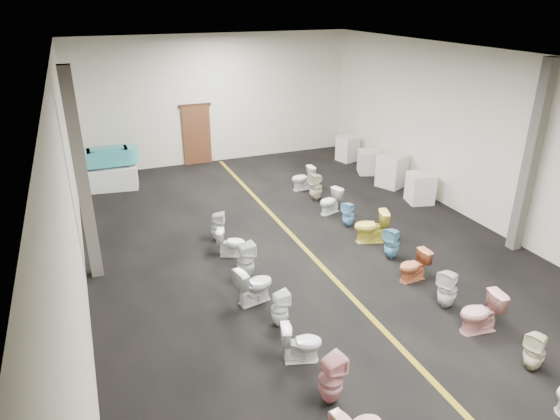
{
  "coord_description": "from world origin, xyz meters",
  "views": [
    {
      "loc": [
        -4.62,
        -9.39,
        5.7
      ],
      "look_at": [
        -0.39,
        1.0,
        0.84
      ],
      "focal_mm": 32.0,
      "sensor_mm": 36.0,
      "label": 1
    }
  ],
  "objects_px": {
    "toilet_left_6": "(254,285)",
    "toilet_right_5": "(414,266)",
    "toilet_right_3": "(481,313)",
    "toilet_left_4": "(301,343)",
    "toilet_right_7": "(371,227)",
    "toilet_right_8": "(348,214)",
    "display_table": "(111,178)",
    "appliance_crate_a": "(420,188)",
    "appliance_crate_d": "(347,149)",
    "toilet_left_7": "(246,260)",
    "appliance_crate_c": "(369,162)",
    "toilet_left_5": "(280,309)",
    "bathtub": "(108,156)",
    "toilet_right_10": "(316,187)",
    "toilet_right_4": "(447,289)",
    "toilet_left_9": "(218,226)",
    "toilet_left_8": "(231,243)",
    "toilet_right_11": "(303,178)",
    "appliance_crate_b": "(392,171)",
    "toilet_left_3": "(331,379)",
    "toilet_right_2": "(535,351)",
    "toilet_right_9": "(330,201)",
    "toilet_right_6": "(392,243)"
  },
  "relations": [
    {
      "from": "appliance_crate_a",
      "to": "toilet_right_11",
      "type": "height_order",
      "value": "appliance_crate_a"
    },
    {
      "from": "toilet_right_2",
      "to": "toilet_right_8",
      "type": "height_order",
      "value": "toilet_right_2"
    },
    {
      "from": "toilet_left_6",
      "to": "toilet_right_5",
      "type": "relative_size",
      "value": 1.14
    },
    {
      "from": "toilet_right_10",
      "to": "toilet_left_4",
      "type": "bearing_deg",
      "value": -36.07
    },
    {
      "from": "display_table",
      "to": "toilet_left_3",
      "type": "xyz_separation_m",
      "value": [
        2.25,
        -10.7,
        0.06
      ]
    },
    {
      "from": "toilet_left_8",
      "to": "display_table",
      "type": "bearing_deg",
      "value": 44.87
    },
    {
      "from": "toilet_right_5",
      "to": "toilet_right_7",
      "type": "relative_size",
      "value": 0.83
    },
    {
      "from": "toilet_left_8",
      "to": "toilet_left_9",
      "type": "bearing_deg",
      "value": 28.65
    },
    {
      "from": "toilet_left_9",
      "to": "toilet_right_5",
      "type": "bearing_deg",
      "value": -112.19
    },
    {
      "from": "appliance_crate_c",
      "to": "toilet_left_4",
      "type": "height_order",
      "value": "appliance_crate_c"
    },
    {
      "from": "display_table",
      "to": "bathtub",
      "type": "xyz_separation_m",
      "value": [
        -0.0,
        0.0,
        0.71
      ]
    },
    {
      "from": "appliance_crate_b",
      "to": "toilet_left_3",
      "type": "distance_m",
      "value": 9.72
    },
    {
      "from": "bathtub",
      "to": "appliance_crate_b",
      "type": "height_order",
      "value": "bathtub"
    },
    {
      "from": "toilet_left_9",
      "to": "toilet_right_7",
      "type": "relative_size",
      "value": 0.91
    },
    {
      "from": "toilet_left_9",
      "to": "toilet_right_10",
      "type": "relative_size",
      "value": 0.89
    },
    {
      "from": "toilet_left_3",
      "to": "toilet_right_8",
      "type": "height_order",
      "value": "toilet_left_3"
    },
    {
      "from": "toilet_left_4",
      "to": "toilet_left_7",
      "type": "height_order",
      "value": "toilet_left_7"
    },
    {
      "from": "toilet_left_7",
      "to": "toilet_right_6",
      "type": "distance_m",
      "value": 3.45
    },
    {
      "from": "toilet_right_5",
      "to": "toilet_right_9",
      "type": "xyz_separation_m",
      "value": [
        0.01,
        3.9,
        0.01
      ]
    },
    {
      "from": "toilet_right_8",
      "to": "toilet_left_6",
      "type": "bearing_deg",
      "value": -77.68
    },
    {
      "from": "appliance_crate_a",
      "to": "appliance_crate_d",
      "type": "distance_m",
      "value": 4.37
    },
    {
      "from": "toilet_left_6",
      "to": "toilet_left_8",
      "type": "height_order",
      "value": "toilet_left_6"
    },
    {
      "from": "toilet_left_4",
      "to": "toilet_right_7",
      "type": "relative_size",
      "value": 0.84
    },
    {
      "from": "toilet_left_5",
      "to": "toilet_right_8",
      "type": "bearing_deg",
      "value": -46.24
    },
    {
      "from": "toilet_left_8",
      "to": "toilet_left_7",
      "type": "bearing_deg",
      "value": -156.44
    },
    {
      "from": "toilet_right_4",
      "to": "toilet_right_5",
      "type": "xyz_separation_m",
      "value": [
        0.01,
        1.09,
        -0.07
      ]
    },
    {
      "from": "appliance_crate_c",
      "to": "toilet_left_3",
      "type": "distance_m",
      "value": 10.82
    },
    {
      "from": "toilet_right_4",
      "to": "toilet_left_4",
      "type": "bearing_deg",
      "value": -106.97
    },
    {
      "from": "toilet_right_3",
      "to": "toilet_left_4",
      "type": "bearing_deg",
      "value": -91.46
    },
    {
      "from": "toilet_left_4",
      "to": "display_table",
      "type": "bearing_deg",
      "value": 29.24
    },
    {
      "from": "toilet_left_9",
      "to": "toilet_left_7",
      "type": "bearing_deg",
      "value": -154.45
    },
    {
      "from": "toilet_right_6",
      "to": "toilet_right_5",
      "type": "bearing_deg",
      "value": -31.19
    },
    {
      "from": "toilet_right_5",
      "to": "toilet_right_3",
      "type": "bearing_deg",
      "value": -1.46
    },
    {
      "from": "toilet_right_11",
      "to": "toilet_left_4",
      "type": "bearing_deg",
      "value": -25.73
    },
    {
      "from": "appliance_crate_b",
      "to": "toilet_right_3",
      "type": "xyz_separation_m",
      "value": [
        -2.81,
        -7.04,
        -0.12
      ]
    },
    {
      "from": "display_table",
      "to": "toilet_right_10",
      "type": "relative_size",
      "value": 1.89
    },
    {
      "from": "appliance_crate_a",
      "to": "toilet_right_3",
      "type": "distance_m",
      "value": 6.23
    },
    {
      "from": "toilet_right_5",
      "to": "toilet_left_6",
      "type": "bearing_deg",
      "value": -100.92
    },
    {
      "from": "toilet_right_10",
      "to": "toilet_left_6",
      "type": "bearing_deg",
      "value": -46.72
    },
    {
      "from": "toilet_left_3",
      "to": "toilet_right_2",
      "type": "relative_size",
      "value": 1.15
    },
    {
      "from": "toilet_left_8",
      "to": "toilet_right_11",
      "type": "height_order",
      "value": "toilet_right_11"
    },
    {
      "from": "appliance_crate_c",
      "to": "toilet_left_5",
      "type": "xyz_separation_m",
      "value": [
        -6.11,
        -6.87,
        -0.04
      ]
    },
    {
      "from": "appliance_crate_d",
      "to": "toilet_right_3",
      "type": "xyz_separation_m",
      "value": [
        -2.81,
        -9.93,
        -0.06
      ]
    },
    {
      "from": "toilet_right_4",
      "to": "toilet_left_5",
      "type": "bearing_deg",
      "value": -124.91
    },
    {
      "from": "toilet_left_7",
      "to": "toilet_right_7",
      "type": "height_order",
      "value": "toilet_right_7"
    },
    {
      "from": "appliance_crate_c",
      "to": "toilet_left_7",
      "type": "bearing_deg",
      "value": -140.87
    },
    {
      "from": "toilet_right_2",
      "to": "toilet_right_10",
      "type": "xyz_separation_m",
      "value": [
        -0.08,
        7.99,
        0.07
      ]
    },
    {
      "from": "display_table",
      "to": "toilet_right_3",
      "type": "bearing_deg",
      "value": -61.37
    },
    {
      "from": "toilet_left_5",
      "to": "toilet_right_4",
      "type": "distance_m",
      "value": 3.33
    },
    {
      "from": "toilet_left_6",
      "to": "appliance_crate_c",
      "type": "bearing_deg",
      "value": -57.9
    }
  ]
}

